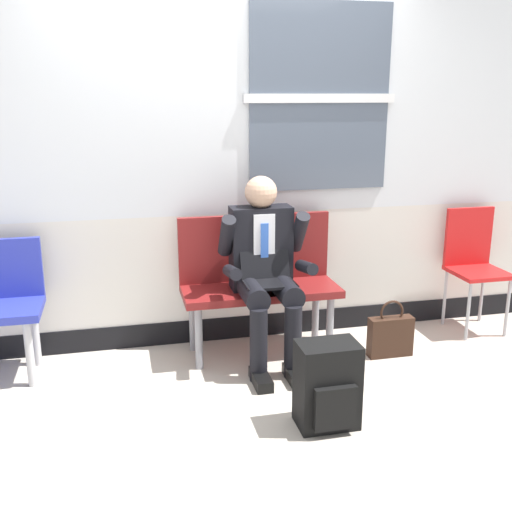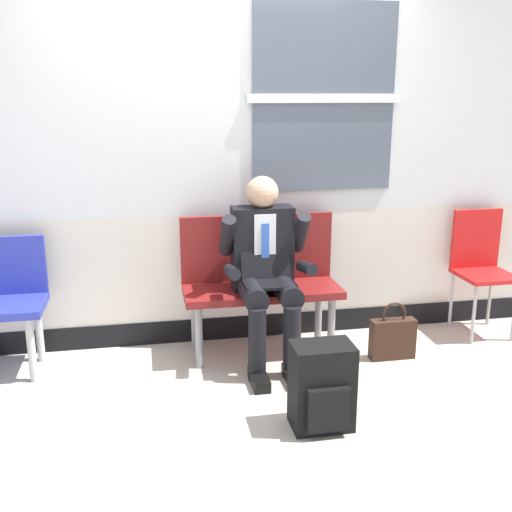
# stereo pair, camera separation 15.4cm
# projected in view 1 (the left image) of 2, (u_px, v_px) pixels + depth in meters

# --- Properties ---
(ground_plane) EXTENTS (18.00, 18.00, 0.00)m
(ground_plane) POSITION_uv_depth(u_px,v_px,m) (248.00, 375.00, 3.79)
(ground_plane) COLOR #B2A899
(station_wall) EXTENTS (5.10, 0.16, 2.77)m
(station_wall) POSITION_uv_depth(u_px,v_px,m) (228.00, 147.00, 4.06)
(station_wall) COLOR silver
(station_wall) RESTS_ON ground
(bench_with_person) EXTENTS (1.05, 0.42, 0.94)m
(bench_with_person) POSITION_uv_depth(u_px,v_px,m) (258.00, 275.00, 4.06)
(bench_with_person) COLOR maroon
(bench_with_person) RESTS_ON ground
(person_seated) EXTENTS (0.57, 0.70, 1.22)m
(person_seated) POSITION_uv_depth(u_px,v_px,m) (265.00, 267.00, 3.84)
(person_seated) COLOR black
(person_seated) RESTS_ON ground
(backpack) EXTENTS (0.32, 0.26, 0.47)m
(backpack) POSITION_uv_depth(u_px,v_px,m) (328.00, 386.00, 3.17)
(backpack) COLOR black
(backpack) RESTS_ON ground
(handbag) EXTENTS (0.30, 0.09, 0.40)m
(handbag) POSITION_uv_depth(u_px,v_px,m) (390.00, 335.00, 4.04)
(handbag) COLOR #331E14
(handbag) RESTS_ON ground
(folding_chair) EXTENTS (0.38, 0.38, 0.91)m
(folding_chair) POSITION_uv_depth(u_px,v_px,m) (473.00, 258.00, 4.46)
(folding_chair) COLOR red
(folding_chair) RESTS_ON ground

